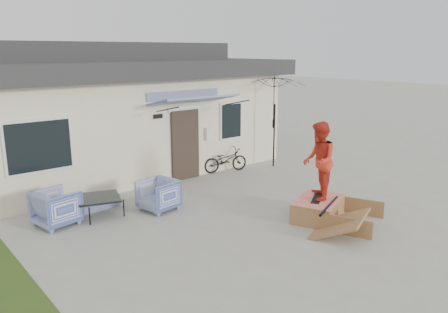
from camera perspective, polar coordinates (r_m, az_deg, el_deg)
ground at (r=9.67m, az=5.53°, el=-9.73°), size 90.00×90.00×0.00m
house at (r=15.67m, az=-15.58°, el=6.22°), size 10.80×8.49×4.10m
loveseat at (r=11.31m, az=-17.24°, el=-5.21°), size 1.51×0.56×0.58m
armchair_left at (r=10.55m, az=-20.87°, el=-5.98°), size 0.96×1.00×0.89m
armchair_right at (r=10.89m, az=-8.49°, el=-4.74°), size 0.89×0.94×0.84m
coffee_table at (r=10.88m, az=-15.81°, el=-6.20°), size 1.18×1.18×0.46m
bicycle at (r=14.12m, az=0.19°, el=-0.12°), size 1.55×0.89×0.94m
patio_umbrella at (r=14.67m, az=6.55°, el=5.39°), size 1.97×1.83×2.20m
skate_ramp at (r=10.56m, az=12.07°, el=-6.61°), size 1.93×2.18×0.45m
skateboard at (r=10.49m, az=11.90°, el=-5.29°), size 0.74×0.55×0.05m
skater at (r=10.23m, az=12.15°, el=-0.41°), size 1.10×1.09×1.79m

